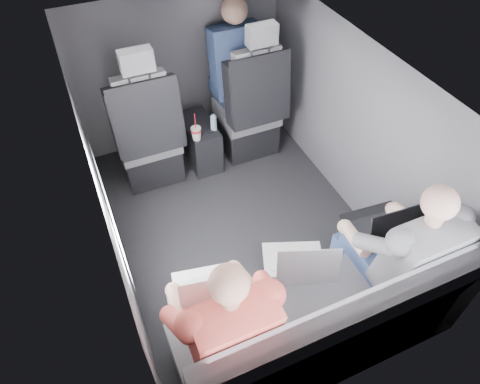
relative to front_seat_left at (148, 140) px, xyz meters
name	(u,v)px	position (x,y,z in m)	size (l,w,h in m)	color
floor	(241,228)	(0.45, -0.84, -0.40)	(2.60, 2.60, 0.00)	black
ceiling	(241,73)	(0.45, -0.84, 0.95)	(2.60, 2.60, 0.00)	#B2B2AD
panel_left	(105,204)	(-0.45, -0.84, 0.27)	(0.02, 2.60, 1.35)	#56565B
panel_right	(355,130)	(1.35, -0.84, 0.27)	(0.02, 2.60, 1.35)	#56565B
panel_front	(180,70)	(0.45, 0.46, 0.27)	(1.80, 0.02, 1.35)	#56565B
panel_back	(353,334)	(0.45, -2.14, 0.27)	(1.80, 0.02, 1.35)	#56565B
side_window	(111,213)	(-0.43, -1.14, 0.50)	(0.02, 0.75, 0.42)	white
seatbelt	(259,83)	(0.90, -0.17, 0.40)	(0.05, 0.01, 0.65)	black
front_seat_left	(148,140)	(0.00, 0.00, 0.00)	(0.52, 0.58, 1.26)	black
front_seat_right	(249,113)	(0.90, 0.00, 0.00)	(0.52, 0.58, 1.26)	black
center_console	(200,142)	(0.45, 0.04, -0.20)	(0.24, 0.48, 0.41)	black
rear_bench	(317,327)	(0.45, -1.90, -0.09)	(1.60, 0.57, 0.92)	#57585C
soda_cup	(196,133)	(0.36, -0.15, 0.06)	(0.08, 0.08, 0.25)	white
water_bottle	(214,123)	(0.54, -0.09, 0.07)	(0.05, 0.05, 0.15)	#B2D3F2
laptop_white	(206,290)	(-0.09, -1.61, 0.23)	(0.35, 0.35, 0.24)	white
laptop_silver	(298,262)	(0.43, -1.66, 0.23)	(0.40, 0.41, 0.24)	silver
laptop_black	(384,225)	(1.02, -1.63, 0.24)	(0.39, 0.36, 0.26)	black
passenger_rear_left	(223,321)	(-0.08, -1.81, 0.22)	(0.49, 0.61, 1.20)	#35343A
passenger_rear_right	(397,250)	(0.98, -1.81, 0.22)	(0.50, 0.62, 1.21)	navy
passenger_front_right	(235,62)	(0.88, 0.26, 0.36)	(0.42, 0.42, 0.87)	navy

